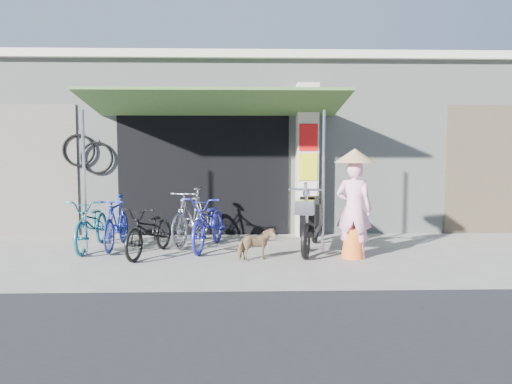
{
  "coord_description": "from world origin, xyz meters",
  "views": [
    {
      "loc": [
        -0.45,
        -7.41,
        1.74
      ],
      "look_at": [
        -0.2,
        1.0,
        1.0
      ],
      "focal_mm": 35.0,
      "sensor_mm": 36.0,
      "label": 1
    }
  ],
  "objects_px": {
    "bike_black": "(150,231)",
    "bike_silver": "(192,216)",
    "bike_teal": "(92,224)",
    "nun": "(354,204)",
    "bike_navy": "(209,222)",
    "moped": "(311,221)",
    "bike_blue": "(117,222)",
    "street_dog": "(256,245)"
  },
  "relations": [
    {
      "from": "bike_blue",
      "to": "bike_teal",
      "type": "bearing_deg",
      "value": -175.7
    },
    {
      "from": "bike_black",
      "to": "moped",
      "type": "distance_m",
      "value": 2.7
    },
    {
      "from": "bike_teal",
      "to": "bike_silver",
      "type": "distance_m",
      "value": 1.72
    },
    {
      "from": "moped",
      "to": "bike_navy",
      "type": "bearing_deg",
      "value": -170.84
    },
    {
      "from": "moped",
      "to": "bike_silver",
      "type": "bearing_deg",
      "value": 178.61
    },
    {
      "from": "bike_blue",
      "to": "nun",
      "type": "xyz_separation_m",
      "value": [
        3.94,
        -0.81,
        0.4
      ]
    },
    {
      "from": "street_dog",
      "to": "moped",
      "type": "xyz_separation_m",
      "value": [
        0.96,
        0.77,
        0.26
      ]
    },
    {
      "from": "bike_teal",
      "to": "bike_silver",
      "type": "height_order",
      "value": "bike_silver"
    },
    {
      "from": "bike_blue",
      "to": "bike_silver",
      "type": "relative_size",
      "value": 0.9
    },
    {
      "from": "bike_blue",
      "to": "street_dog",
      "type": "xyz_separation_m",
      "value": [
        2.39,
        -0.97,
        -0.21
      ]
    },
    {
      "from": "bike_silver",
      "to": "bike_navy",
      "type": "distance_m",
      "value": 0.55
    },
    {
      "from": "bike_silver",
      "to": "bike_navy",
      "type": "height_order",
      "value": "bike_silver"
    },
    {
      "from": "bike_black",
      "to": "bike_navy",
      "type": "height_order",
      "value": "bike_navy"
    },
    {
      "from": "bike_blue",
      "to": "bike_silver",
      "type": "bearing_deg",
      "value": 18.21
    },
    {
      "from": "moped",
      "to": "bike_blue",
      "type": "bearing_deg",
      "value": -168.99
    },
    {
      "from": "bike_navy",
      "to": "nun",
      "type": "relative_size",
      "value": 1.02
    },
    {
      "from": "bike_teal",
      "to": "nun",
      "type": "distance_m",
      "value": 4.44
    },
    {
      "from": "bike_black",
      "to": "nun",
      "type": "relative_size",
      "value": 0.9
    },
    {
      "from": "bike_blue",
      "to": "bike_navy",
      "type": "bearing_deg",
      "value": -0.47
    },
    {
      "from": "bike_silver",
      "to": "moped",
      "type": "xyz_separation_m",
      "value": [
        2.09,
        -0.59,
        -0.01
      ]
    },
    {
      "from": "bike_blue",
      "to": "nun",
      "type": "relative_size",
      "value": 0.88
    },
    {
      "from": "bike_silver",
      "to": "street_dog",
      "type": "relative_size",
      "value": 2.9
    },
    {
      "from": "bike_blue",
      "to": "moped",
      "type": "xyz_separation_m",
      "value": [
        3.35,
        -0.2,
        0.05
      ]
    },
    {
      "from": "bike_black",
      "to": "bike_blue",
      "type": "bearing_deg",
      "value": 156.77
    },
    {
      "from": "bike_navy",
      "to": "bike_black",
      "type": "bearing_deg",
      "value": -138.36
    },
    {
      "from": "bike_teal",
      "to": "nun",
      "type": "bearing_deg",
      "value": -9.56
    },
    {
      "from": "bike_navy",
      "to": "bike_blue",
      "type": "bearing_deg",
      "value": -169.01
    },
    {
      "from": "bike_blue",
      "to": "bike_silver",
      "type": "height_order",
      "value": "bike_silver"
    },
    {
      "from": "bike_teal",
      "to": "moped",
      "type": "relative_size",
      "value": 0.87
    },
    {
      "from": "bike_black",
      "to": "bike_navy",
      "type": "bearing_deg",
      "value": 45.57
    },
    {
      "from": "bike_blue",
      "to": "bike_black",
      "type": "bearing_deg",
      "value": -38.62
    },
    {
      "from": "street_dog",
      "to": "moped",
      "type": "relative_size",
      "value": 0.3
    },
    {
      "from": "bike_teal",
      "to": "nun",
      "type": "height_order",
      "value": "nun"
    },
    {
      "from": "bike_teal",
      "to": "bike_blue",
      "type": "xyz_separation_m",
      "value": [
        0.41,
        0.02,
        0.02
      ]
    },
    {
      "from": "moped",
      "to": "nun",
      "type": "height_order",
      "value": "nun"
    },
    {
      "from": "bike_teal",
      "to": "bike_blue",
      "type": "relative_size",
      "value": 1.1
    },
    {
      "from": "bike_silver",
      "to": "nun",
      "type": "distance_m",
      "value": 2.96
    },
    {
      "from": "bike_black",
      "to": "nun",
      "type": "distance_m",
      "value": 3.3
    },
    {
      "from": "nun",
      "to": "bike_blue",
      "type": "bearing_deg",
      "value": 10.67
    },
    {
      "from": "bike_black",
      "to": "bike_silver",
      "type": "xyz_separation_m",
      "value": [
        0.58,
        0.95,
        0.11
      ]
    },
    {
      "from": "bike_black",
      "to": "bike_silver",
      "type": "height_order",
      "value": "bike_silver"
    },
    {
      "from": "nun",
      "to": "bike_navy",
      "type": "bearing_deg",
      "value": 3.98
    }
  ]
}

